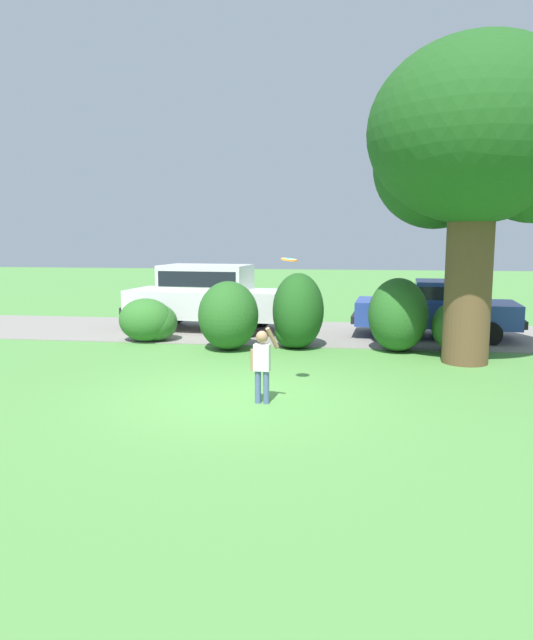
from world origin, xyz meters
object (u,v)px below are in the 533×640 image
at_px(frisbee, 289,260).
at_px(parked_sedan, 439,307).
at_px(child_thrower, 262,361).
at_px(oak_tree_large, 476,147).
at_px(parked_suv, 206,294).

bearing_deg(frisbee, parked_sedan, 61.40).
bearing_deg(frisbee, child_thrower, -118.24).
distance_m(oak_tree_large, parked_sedan, 4.81).
relative_size(oak_tree_large, child_thrower, 5.27).
relative_size(child_thrower, frisbee, 4.55).
bearing_deg(parked_sedan, parked_suv, 177.35).
distance_m(parked_sedan, child_thrower, 7.90).
bearing_deg(parked_suv, parked_sedan, -2.65).
bearing_deg(child_thrower, frisbee, 61.76).
bearing_deg(oak_tree_large, parked_suv, 153.83).
distance_m(oak_tree_large, child_thrower, 6.80).
xyz_separation_m(parked_sedan, child_thrower, (-3.78, -6.94, -0.13)).
xyz_separation_m(parked_sedan, parked_suv, (-6.54, 0.30, 0.23)).
height_order(oak_tree_large, parked_sedan, oak_tree_large).
bearing_deg(oak_tree_large, parked_sedan, 93.56).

